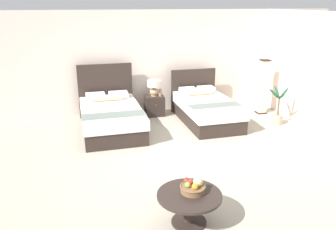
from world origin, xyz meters
The scene contains 13 objects.
ground_plane centered at (0.00, 0.00, -0.01)m, with size 10.23×9.86×0.02m, color #AEA490.
wall_back centered at (0.00, 3.13, 1.29)m, with size 10.23×0.12×2.58m, color silver.
wall_side_right centered at (3.31, 0.40, 1.29)m, with size 0.12×5.46×2.58m, color silver.
bed_near_window centered at (-1.13, 1.86, 0.31)m, with size 1.36×2.25×1.33m.
bed_near_corner centered at (1.13, 1.85, 0.31)m, with size 1.22×2.10×1.11m.
nightstand centered at (0.03, 2.63, 0.25)m, with size 0.48×0.41×0.51m.
table_lamp centered at (0.03, 2.65, 0.76)m, with size 0.34×0.34×0.40m.
vase centered at (0.17, 2.59, 0.60)m, with size 0.08×0.08×0.18m.
coffee_table centered at (-0.46, -1.90, 0.31)m, with size 0.84×0.84×0.43m.
fruit_bowl centered at (-0.39, -1.85, 0.49)m, with size 0.34×0.34×0.20m.
loose_apple centered at (-0.41, -1.60, 0.46)m, with size 0.07×0.07×0.07m.
floor_lamp_corner centered at (2.76, 2.14, 0.70)m, with size 0.23×0.23×1.40m.
potted_palm centered at (2.71, 1.28, 0.28)m, with size 0.55×0.56×0.90m.
Camera 1 is at (-1.66, -5.56, 2.77)m, focal length 36.74 mm.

